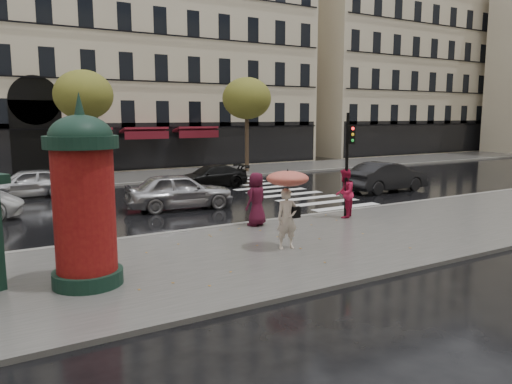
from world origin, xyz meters
TOP-DOWN VIEW (x-y plane):
  - ground at (0.00, 0.00)m, footprint 160.00×160.00m
  - near_sidewalk at (0.00, -0.50)m, footprint 90.00×7.00m
  - far_sidewalk at (0.00, 19.00)m, footprint 90.00×6.00m
  - near_kerb at (0.00, 3.00)m, footprint 90.00×0.25m
  - far_kerb at (0.00, 16.00)m, footprint 90.00×0.25m
  - zebra_crossing at (6.00, 9.60)m, footprint 3.60×11.75m
  - bldg_far_corner at (6.00, 30.00)m, footprint 26.00×14.00m
  - bldg_far_right at (34.00, 30.00)m, footprint 24.00×14.00m
  - tree_far_left at (-2.00, 18.00)m, footprint 3.40×3.40m
  - tree_far_right at (9.00, 18.00)m, footprint 3.40×3.40m
  - woman_umbrella at (-0.46, -0.73)m, footprint 1.23×1.23m
  - woman_red at (4.00, 1.88)m, footprint 1.16×1.13m
  - man_burgundy at (0.37, 2.40)m, footprint 1.09×0.92m
  - morris_column at (-6.22, -0.98)m, footprint 1.63×1.63m
  - traffic_light at (3.99, 1.72)m, footprint 0.26×0.38m
  - car_silver at (-0.49, 7.39)m, footprint 4.81×2.42m
  - car_darkgrey at (10.90, 6.43)m, footprint 4.82×1.81m
  - car_black at (3.48, 12.59)m, footprint 4.33×1.80m
  - car_far_silver at (-5.75, 14.02)m, footprint 4.24×1.74m

SIDE VIEW (x-z plane):
  - ground at x=0.00m, z-range 0.00..0.00m
  - zebra_crossing at x=6.00m, z-range 0.00..0.01m
  - near_sidewalk at x=0.00m, z-range 0.00..0.12m
  - far_sidewalk at x=0.00m, z-range 0.00..0.12m
  - near_kerb at x=0.00m, z-range 0.00..0.14m
  - far_kerb at x=0.00m, z-range 0.00..0.14m
  - car_black at x=3.48m, z-range 0.00..1.25m
  - car_far_silver at x=-5.75m, z-range 0.00..1.44m
  - car_darkgrey at x=10.90m, z-range 0.00..1.57m
  - car_silver at x=-0.49m, z-range 0.00..1.57m
  - woman_red at x=4.00m, z-range 0.12..2.00m
  - man_burgundy at x=0.37m, z-range 0.12..2.02m
  - woman_umbrella at x=-0.46m, z-range 0.50..2.87m
  - morris_column at x=-6.22m, z-range 0.03..4.43m
  - traffic_light at x=3.99m, z-range 0.54..4.53m
  - tree_far_left at x=-2.00m, z-range 1.85..8.49m
  - tree_far_right at x=9.00m, z-range 1.85..8.49m
  - bldg_far_corner at x=6.00m, z-range -0.14..22.76m
  - bldg_far_right at x=34.00m, z-range -0.14..22.76m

